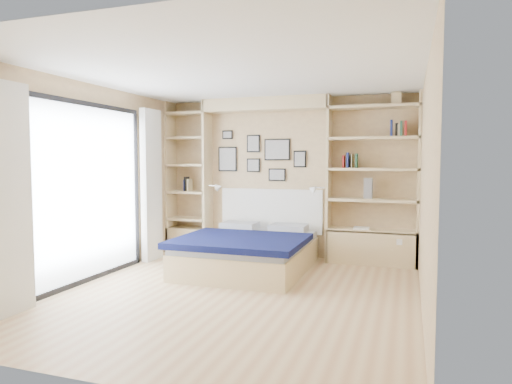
% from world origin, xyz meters
% --- Properties ---
extents(ground, '(4.50, 4.50, 0.00)m').
position_xyz_m(ground, '(0.00, 0.00, 0.00)').
color(ground, '#D7B887').
rests_on(ground, ground).
extents(room_shell, '(4.50, 4.50, 4.50)m').
position_xyz_m(room_shell, '(-0.39, 1.52, 1.08)').
color(room_shell, tan).
rests_on(room_shell, ground).
extents(bed, '(1.67, 2.11, 1.07)m').
position_xyz_m(bed, '(-0.25, 1.17, 0.27)').
color(bed, '#D1BD88').
rests_on(bed, ground).
extents(photo_gallery, '(1.48, 0.02, 0.82)m').
position_xyz_m(photo_gallery, '(-0.45, 2.22, 1.60)').
color(photo_gallery, black).
rests_on(photo_gallery, ground).
extents(reading_lamps, '(1.92, 0.12, 0.15)m').
position_xyz_m(reading_lamps, '(-0.30, 2.00, 1.10)').
color(reading_lamps, silver).
rests_on(reading_lamps, ground).
extents(shelf_decor, '(3.51, 0.23, 2.03)m').
position_xyz_m(shelf_decor, '(1.05, 2.07, 1.68)').
color(shelf_decor, '#A51E1E').
rests_on(shelf_decor, ground).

